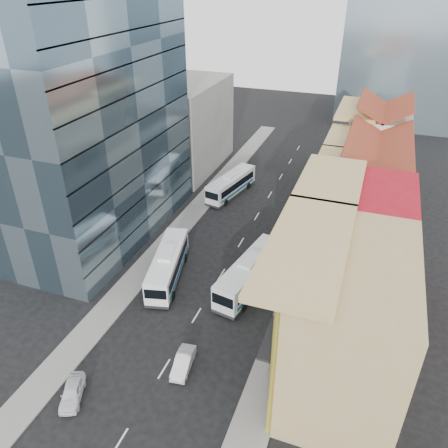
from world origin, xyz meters
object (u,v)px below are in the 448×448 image
at_px(shophouse_tan, 349,324).
at_px(sedan_left, 72,392).
at_px(office_tower, 91,115).
at_px(bus_left_near, 168,265).
at_px(sedan_right, 183,362).
at_px(bus_right, 250,273).
at_px(bus_left_far, 231,184).

bearing_deg(shophouse_tan, sedan_left, -155.10).
bearing_deg(office_tower, shophouse_tan, -24.30).
xyz_separation_m(bus_left_near, sedan_left, (-0.21, -16.53, -1.10)).
height_order(office_tower, sedan_right, office_tower).
height_order(bus_right, sedan_left, bus_right).
height_order(shophouse_tan, office_tower, office_tower).
xyz_separation_m(shophouse_tan, sedan_right, (-12.50, -3.31, -5.38)).
bearing_deg(shophouse_tan, bus_right, 139.15).
relative_size(office_tower, sedan_left, 7.96).
distance_m(bus_right, sedan_right, 12.58).
bearing_deg(bus_left_near, sedan_left, -104.23).
xyz_separation_m(shophouse_tan, office_tower, (-31.00, 14.00, 9.00)).
height_order(bus_left_far, sedan_left, bus_left_far).
distance_m(office_tower, sedan_left, 29.50).
relative_size(shophouse_tan, sedan_left, 3.72).
distance_m(shophouse_tan, bus_left_far, 35.29).
relative_size(shophouse_tan, sedan_right, 3.71).
bearing_deg(bus_right, bus_left_far, 124.73).
distance_m(bus_left_near, sedan_left, 16.57).
height_order(shophouse_tan, bus_left_far, shophouse_tan).
bearing_deg(shophouse_tan, bus_left_near, 158.63).
relative_size(office_tower, sedan_right, 7.95).
bearing_deg(sedan_left, bus_left_far, 66.63).
xyz_separation_m(bus_right, sedan_right, (-2.03, -12.36, -1.19)).
distance_m(shophouse_tan, sedan_left, 22.07).
relative_size(bus_right, sedan_left, 3.01).
xyz_separation_m(shophouse_tan, bus_right, (-10.47, 9.05, -4.18)).
distance_m(bus_left_near, sedan_right, 12.79).
distance_m(bus_left_far, sedan_left, 38.12).
relative_size(bus_right, sedan_right, 3.00).
xyz_separation_m(office_tower, sedan_right, (18.50, -17.31, -14.38)).
bearing_deg(sedan_right, bus_left_near, 114.02).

